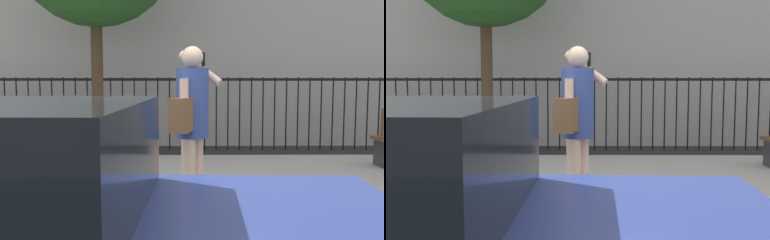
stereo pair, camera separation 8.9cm
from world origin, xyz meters
The scene contains 3 objects.
sidewalk centered at (0.00, 2.20, 0.07)m, with size 28.00×4.40×0.15m, color #B2ADA3.
iron_fence centered at (0.00, 5.90, 1.02)m, with size 12.03×0.04×1.60m.
pedestrian_on_phone centered at (0.30, 0.86, 1.17)m, with size 0.58×0.73×1.75m.
Camera 1 is at (0.26, -3.73, 1.56)m, focal length 41.38 mm.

